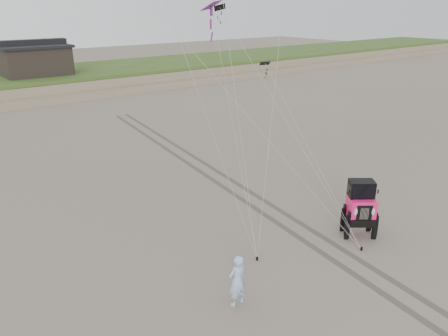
{
  "coord_description": "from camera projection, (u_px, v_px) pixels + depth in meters",
  "views": [
    {
      "loc": [
        -10.62,
        -8.74,
        8.23
      ],
      "look_at": [
        -1.29,
        3.0,
        2.6
      ],
      "focal_mm": 35.0,
      "sensor_mm": 36.0,
      "label": 1
    }
  ],
  "objects": [
    {
      "name": "man",
      "position": [
        237.0,
        281.0,
        12.5
      ],
      "size": [
        0.6,
        0.39,
        1.62
      ],
      "primitive_type": "imported",
      "rotation": [
        0.0,
        0.0,
        3.13
      ],
      "color": "#91ADE0",
      "rests_on": "ground"
    },
    {
      "name": "stake_aux",
      "position": [
        362.0,
        249.0,
        15.56
      ],
      "size": [
        0.08,
        0.08,
        0.12
      ],
      "primitive_type": "cylinder",
      "color": "black",
      "rests_on": "ground"
    },
    {
      "name": "cabin",
      "position": [
        34.0,
        59.0,
        42.63
      ],
      "size": [
        6.4,
        5.4,
        3.35
      ],
      "color": "black",
      "rests_on": "dune_ridge"
    },
    {
      "name": "tire_tracks",
      "position": [
        214.0,
        174.0,
        22.51
      ],
      "size": [
        5.22,
        29.74,
        0.01
      ],
      "color": "#4C443D",
      "rests_on": "ground"
    },
    {
      "name": "ground",
      "position": [
        305.0,
        252.0,
        15.49
      ],
      "size": [
        160.0,
        160.0,
        0.0
      ],
      "primitive_type": "plane",
      "color": "#6B6054",
      "rests_on": "ground"
    },
    {
      "name": "dune_ridge",
      "position": [
        15.0,
        85.0,
        42.68
      ],
      "size": [
        160.0,
        14.25,
        1.73
      ],
      "color": "#7A6B54",
      "rests_on": "ground"
    },
    {
      "name": "jeep",
      "position": [
        360.0,
        215.0,
        16.29
      ],
      "size": [
        4.48,
        4.91,
        1.74
      ],
      "primitive_type": null,
      "rotation": [
        0.0,
        0.0,
        -0.67
      ],
      "color": "#FF186B",
      "rests_on": "ground"
    },
    {
      "name": "stake_main",
      "position": [
        257.0,
        259.0,
        14.96
      ],
      "size": [
        0.08,
        0.08,
        0.12
      ],
      "primitive_type": "cylinder",
      "color": "black",
      "rests_on": "ground"
    }
  ]
}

